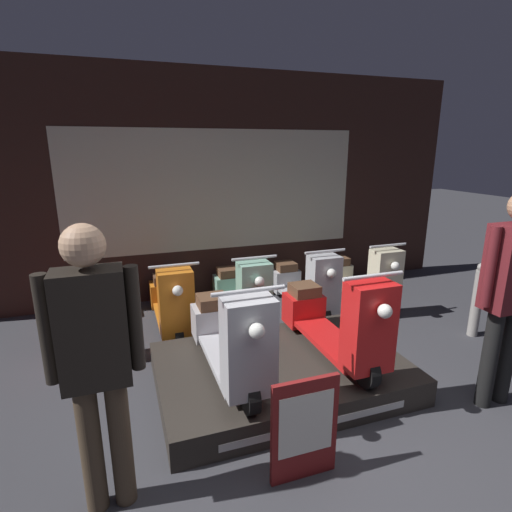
# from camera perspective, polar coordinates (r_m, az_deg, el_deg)

# --- Properties ---
(ground_plane) EXTENTS (30.00, 30.00, 0.00)m
(ground_plane) POSITION_cam_1_polar(r_m,az_deg,el_deg) (3.27, 12.15, -26.34)
(ground_plane) COLOR #38383D
(shop_wall_back) EXTENTS (7.65, 0.09, 3.20)m
(shop_wall_back) POSITION_cam_1_polar(r_m,az_deg,el_deg) (5.84, -5.64, 9.78)
(shop_wall_back) COLOR #331E19
(shop_wall_back) RESTS_ON ground_plane
(display_platform) EXTENTS (2.24, 1.51, 0.25)m
(display_platform) POSITION_cam_1_polar(r_m,az_deg,el_deg) (3.88, 3.56, -16.25)
(display_platform) COLOR #2D2823
(display_platform) RESTS_ON ground_plane
(scooter_display_left) EXTENTS (0.53, 1.57, 0.97)m
(scooter_display_left) POSITION_cam_1_polar(r_m,az_deg,el_deg) (3.42, -3.64, -11.64)
(scooter_display_left) COLOR black
(scooter_display_left) RESTS_ON display_platform
(scooter_display_right) EXTENTS (0.53, 1.57, 0.97)m
(scooter_display_right) POSITION_cam_1_polar(r_m,az_deg,el_deg) (3.79, 11.41, -9.17)
(scooter_display_right) COLOR black
(scooter_display_right) RESTS_ON display_platform
(scooter_backrow_0) EXTENTS (0.53, 1.57, 0.97)m
(scooter_backrow_0) POSITION_cam_1_polar(r_m,az_deg,el_deg) (4.92, -22.47, -7.31)
(scooter_backrow_0) COLOR black
(scooter_backrow_0) RESTS_ON ground_plane
(scooter_backrow_1) EXTENTS (0.53, 1.57, 0.97)m
(scooter_backrow_1) POSITION_cam_1_polar(r_m,az_deg,el_deg) (4.93, -12.04, -6.39)
(scooter_backrow_1) COLOR black
(scooter_backrow_1) RESTS_ON ground_plane
(scooter_backrow_2) EXTENTS (0.53, 1.57, 0.97)m
(scooter_backrow_2) POSITION_cam_1_polar(r_m,az_deg,el_deg) (5.10, -2.02, -5.31)
(scooter_backrow_2) COLOR black
(scooter_backrow_2) RESTS_ON ground_plane
(scooter_backrow_3) EXTENTS (0.53, 1.57, 0.97)m
(scooter_backrow_3) POSITION_cam_1_polar(r_m,az_deg,el_deg) (5.42, 7.07, -4.18)
(scooter_backrow_3) COLOR black
(scooter_backrow_3) RESTS_ON ground_plane
(scooter_backrow_4) EXTENTS (0.53, 1.57, 0.97)m
(scooter_backrow_4) POSITION_cam_1_polar(r_m,az_deg,el_deg) (5.85, 14.97, -3.11)
(scooter_backrow_4) COLOR black
(scooter_backrow_4) RESTS_ON ground_plane
(person_left_browsing) EXTENTS (0.53, 0.23, 1.78)m
(person_left_browsing) POSITION_cam_1_polar(r_m,az_deg,el_deg) (2.47, -21.94, -12.92)
(person_left_browsing) COLOR #473828
(person_left_browsing) RESTS_ON ground_plane
(person_right_browsing) EXTENTS (0.59, 0.24, 1.84)m
(person_right_browsing) POSITION_cam_1_polar(r_m,az_deg,el_deg) (3.81, 32.65, -3.33)
(person_right_browsing) COLOR black
(person_right_browsing) RESTS_ON ground_plane
(price_sign_board) EXTENTS (0.47, 0.04, 0.74)m
(price_sign_board) POSITION_cam_1_polar(r_m,az_deg,el_deg) (2.86, 6.96, -23.35)
(price_sign_board) COLOR maroon
(price_sign_board) RESTS_ON ground_plane
(street_bollard) EXTENTS (0.11, 0.11, 0.89)m
(street_bollard) POSITION_cam_1_polar(r_m,az_deg,el_deg) (5.30, 29.04, -5.53)
(street_bollard) COLOR gray
(street_bollard) RESTS_ON ground_plane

